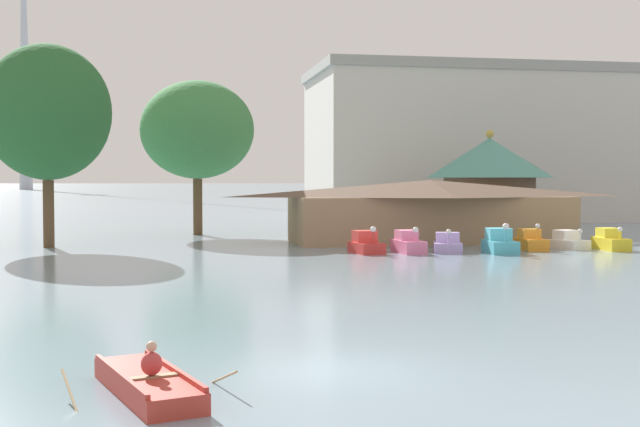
{
  "coord_description": "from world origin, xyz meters",
  "views": [
    {
      "loc": [
        -3.86,
        -18.65,
        4.42
      ],
      "look_at": [
        2.96,
        18.2,
        2.89
      ],
      "focal_mm": 46.78,
      "sensor_mm": 36.0,
      "label": 1
    }
  ],
  "objects_px": {
    "pedal_boat_pink": "(408,244)",
    "pedal_boat_yellow": "(610,241)",
    "pedal_boat_cyan": "(500,243)",
    "green_roof_pavilion": "(489,177)",
    "background_building_block": "(479,145)",
    "rowboat_with_rower": "(148,383)",
    "distant_broadcast_tower": "(24,19)",
    "shoreline_tree_mid": "(197,130)",
    "pedal_boat_lavender": "(448,244)",
    "shoreline_tree_tall_left": "(47,112)",
    "boathouse": "(430,210)",
    "pedal_boat_orange": "(531,241)",
    "pedal_boat_red": "(366,244)",
    "pedal_boat_white": "(568,242)"
  },
  "relations": [
    {
      "from": "pedal_boat_pink",
      "to": "pedal_boat_yellow",
      "type": "bearing_deg",
      "value": 84.37
    },
    {
      "from": "pedal_boat_pink",
      "to": "pedal_boat_cyan",
      "type": "height_order",
      "value": "pedal_boat_cyan"
    },
    {
      "from": "green_roof_pavilion",
      "to": "background_building_block",
      "type": "bearing_deg",
      "value": 71.42
    },
    {
      "from": "rowboat_with_rower",
      "to": "background_building_block",
      "type": "height_order",
      "value": "background_building_block"
    },
    {
      "from": "distant_broadcast_tower",
      "to": "green_roof_pavilion",
      "type": "bearing_deg",
      "value": -74.4
    },
    {
      "from": "distant_broadcast_tower",
      "to": "shoreline_tree_mid",
      "type": "bearing_deg",
      "value": -78.77
    },
    {
      "from": "pedal_boat_lavender",
      "to": "background_building_block",
      "type": "distance_m",
      "value": 42.75
    },
    {
      "from": "pedal_boat_lavender",
      "to": "distant_broadcast_tower",
      "type": "xyz_separation_m",
      "value": [
        -77.72,
        338.31,
        74.52
      ]
    },
    {
      "from": "pedal_boat_lavender",
      "to": "pedal_boat_cyan",
      "type": "relative_size",
      "value": 0.89
    },
    {
      "from": "pedal_boat_lavender",
      "to": "shoreline_tree_tall_left",
      "type": "distance_m",
      "value": 27.01
    },
    {
      "from": "pedal_boat_pink",
      "to": "boathouse",
      "type": "distance_m",
      "value": 9.27
    },
    {
      "from": "pedal_boat_lavender",
      "to": "pedal_boat_yellow",
      "type": "relative_size",
      "value": 0.93
    },
    {
      "from": "rowboat_with_rower",
      "to": "shoreline_tree_mid",
      "type": "bearing_deg",
      "value": -20.63
    },
    {
      "from": "pedal_boat_yellow",
      "to": "pedal_boat_orange",
      "type": "bearing_deg",
      "value": -97.42
    },
    {
      "from": "pedal_boat_yellow",
      "to": "pedal_boat_red",
      "type": "bearing_deg",
      "value": -89.05
    },
    {
      "from": "pedal_boat_cyan",
      "to": "pedal_boat_yellow",
      "type": "bearing_deg",
      "value": 102.68
    },
    {
      "from": "shoreline_tree_tall_left",
      "to": "background_building_block",
      "type": "bearing_deg",
      "value": 36.17
    },
    {
      "from": "pedal_boat_yellow",
      "to": "background_building_block",
      "type": "relative_size",
      "value": 0.08
    },
    {
      "from": "rowboat_with_rower",
      "to": "background_building_block",
      "type": "xyz_separation_m",
      "value": [
        34.19,
        69.39,
        7.97
      ]
    },
    {
      "from": "distant_broadcast_tower",
      "to": "boathouse",
      "type": "bearing_deg",
      "value": -76.5
    },
    {
      "from": "shoreline_tree_tall_left",
      "to": "distant_broadcast_tower",
      "type": "relative_size",
      "value": 0.07
    },
    {
      "from": "pedal_boat_lavender",
      "to": "shoreline_tree_tall_left",
      "type": "bearing_deg",
      "value": -92.61
    },
    {
      "from": "shoreline_tree_tall_left",
      "to": "green_roof_pavilion",
      "type": "bearing_deg",
      "value": 19.3
    },
    {
      "from": "pedal_boat_pink",
      "to": "pedal_boat_yellow",
      "type": "relative_size",
      "value": 1.0
    },
    {
      "from": "rowboat_with_rower",
      "to": "pedal_boat_orange",
      "type": "bearing_deg",
      "value": -53.26
    },
    {
      "from": "rowboat_with_rower",
      "to": "green_roof_pavilion",
      "type": "bearing_deg",
      "value": -45.99
    },
    {
      "from": "pedal_boat_yellow",
      "to": "shoreline_tree_tall_left",
      "type": "relative_size",
      "value": 0.22
    },
    {
      "from": "pedal_boat_lavender",
      "to": "background_building_block",
      "type": "height_order",
      "value": "background_building_block"
    },
    {
      "from": "background_building_block",
      "to": "pedal_boat_pink",
      "type": "bearing_deg",
      "value": -116.85
    },
    {
      "from": "pedal_boat_orange",
      "to": "background_building_block",
      "type": "relative_size",
      "value": 0.07
    },
    {
      "from": "pedal_boat_cyan",
      "to": "green_roof_pavilion",
      "type": "relative_size",
      "value": 0.28
    },
    {
      "from": "shoreline_tree_tall_left",
      "to": "shoreline_tree_mid",
      "type": "xyz_separation_m",
      "value": [
        10.02,
        10.74,
        -0.4
      ]
    },
    {
      "from": "pedal_boat_orange",
      "to": "shoreline_tree_tall_left",
      "type": "xyz_separation_m",
      "value": [
        -30.04,
        7.58,
        8.24
      ]
    },
    {
      "from": "rowboat_with_rower",
      "to": "pedal_boat_pink",
      "type": "relative_size",
      "value": 1.48
    },
    {
      "from": "pedal_boat_yellow",
      "to": "shoreline_tree_tall_left",
      "type": "distance_m",
      "value": 36.92
    },
    {
      "from": "pedal_boat_lavender",
      "to": "shoreline_tree_tall_left",
      "type": "relative_size",
      "value": 0.21
    },
    {
      "from": "pedal_boat_cyan",
      "to": "pedal_boat_yellow",
      "type": "height_order",
      "value": "pedal_boat_cyan"
    },
    {
      "from": "pedal_boat_white",
      "to": "distant_broadcast_tower",
      "type": "relative_size",
      "value": 0.01
    },
    {
      "from": "pedal_boat_red",
      "to": "pedal_boat_white",
      "type": "bearing_deg",
      "value": 83.37
    },
    {
      "from": "pedal_boat_red",
      "to": "shoreline_tree_tall_left",
      "type": "relative_size",
      "value": 0.21
    },
    {
      "from": "pedal_boat_pink",
      "to": "background_building_block",
      "type": "height_order",
      "value": "background_building_block"
    },
    {
      "from": "rowboat_with_rower",
      "to": "pedal_boat_yellow",
      "type": "bearing_deg",
      "value": -59.52
    },
    {
      "from": "boathouse",
      "to": "pedal_boat_pink",
      "type": "bearing_deg",
      "value": -116.27
    },
    {
      "from": "pedal_boat_lavender",
      "to": "pedal_boat_white",
      "type": "distance_m",
      "value": 8.36
    },
    {
      "from": "pedal_boat_cyan",
      "to": "pedal_boat_pink",
      "type": "bearing_deg",
      "value": -94.06
    },
    {
      "from": "pedal_boat_yellow",
      "to": "boathouse",
      "type": "distance_m",
      "value": 12.5
    },
    {
      "from": "pedal_boat_pink",
      "to": "shoreline_tree_tall_left",
      "type": "relative_size",
      "value": 0.22
    },
    {
      "from": "pedal_boat_red",
      "to": "pedal_boat_orange",
      "type": "xyz_separation_m",
      "value": [
        10.72,
        0.4,
        -0.01
      ]
    },
    {
      "from": "pedal_boat_red",
      "to": "boathouse",
      "type": "height_order",
      "value": "boathouse"
    },
    {
      "from": "shoreline_tree_tall_left",
      "to": "pedal_boat_cyan",
      "type": "bearing_deg",
      "value": -18.79
    }
  ]
}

